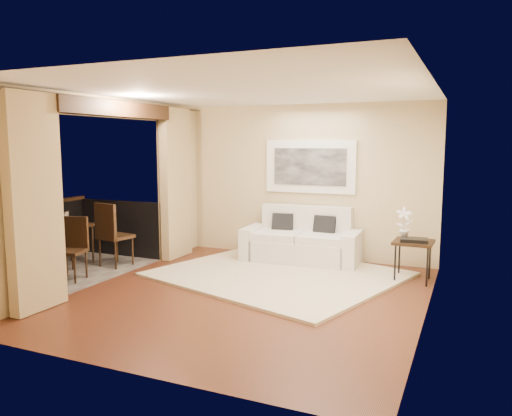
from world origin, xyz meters
The scene contains 18 objects.
floor centered at (0.00, 0.00, 0.00)m, with size 5.00×5.00×0.00m, color #592C1A.
room_shell centered at (-2.13, 0.00, 2.52)m, with size 5.00×6.40×5.00m.
balcony centered at (-3.31, 0.00, 0.18)m, with size 1.81×2.60×1.17m.
curtains centered at (-2.11, 0.00, 1.34)m, with size 0.16×4.80×2.64m.
artwork centered at (0.06, 2.46, 1.62)m, with size 1.62×0.07×0.92m.
rug centered at (0.00, 1.10, 0.02)m, with size 3.33×2.90×0.04m, color beige.
sofa centered at (0.06, 2.09, 0.33)m, with size 1.99×0.92×0.94m.
side_table centered at (1.93, 1.61, 0.55)m, with size 0.57×0.57×0.61m.
tray centered at (1.94, 1.54, 0.63)m, with size 0.38×0.28×0.05m, color black.
orchid centered at (1.77, 1.77, 0.84)m, with size 0.25×0.17×0.47m, color white.
bistro_table centered at (-3.41, 0.35, 0.60)m, with size 0.60×0.60×0.69m.
balcony_chair_far centered at (-2.71, 0.50, 0.62)m, with size 0.52×0.53×1.06m.
balcony_chair_near centered at (-2.77, -0.28, 0.54)m, with size 0.48×0.49×0.93m.
ice_bucket centered at (-3.61, 0.42, 0.79)m, with size 0.18×0.18×0.20m, color white.
candle centered at (-3.40, 0.48, 0.72)m, with size 0.06×0.06×0.07m, color red.
vase centered at (-3.39, 0.21, 0.78)m, with size 0.04×0.04×0.18m, color white.
glass_a centered at (-3.32, 0.31, 0.75)m, with size 0.06×0.06×0.12m, color white.
glass_b centered at (-3.29, 0.35, 0.75)m, with size 0.06×0.06×0.12m, color white.
Camera 1 is at (2.68, -5.91, 2.04)m, focal length 35.00 mm.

